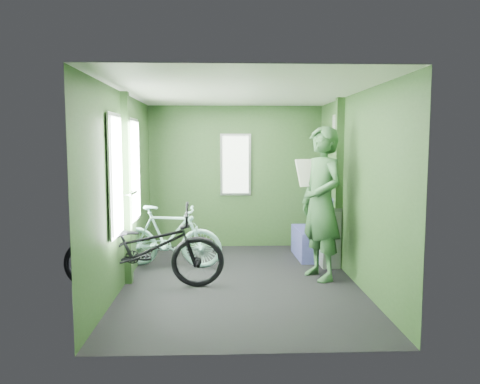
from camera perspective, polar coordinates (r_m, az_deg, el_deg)
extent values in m
plane|color=black|center=(5.87, 0.04, -10.84)|extent=(4.00, 4.00, 0.00)
cube|color=silver|center=(5.65, 0.04, 12.08)|extent=(2.80, 4.00, 0.02)
cube|color=#2B4A22|center=(7.64, -0.54, 1.85)|extent=(2.80, 0.02, 2.30)
cube|color=#2B4A22|center=(3.67, 1.25, -2.63)|extent=(2.80, 0.02, 2.30)
cube|color=#2B4A22|center=(5.77, -14.00, 0.34)|extent=(0.02, 4.00, 2.30)
cube|color=#2B4A22|center=(5.87, 13.82, 0.44)|extent=(0.02, 4.00, 2.30)
cube|color=#2B4A22|center=(5.76, -13.61, 0.34)|extent=(0.08, 0.12, 2.30)
cube|color=silver|center=(5.21, -14.80, 1.94)|extent=(0.02, 0.56, 1.34)
cube|color=silver|center=(6.28, -12.62, 2.65)|extent=(0.02, 0.56, 1.34)
cube|color=white|center=(5.20, -14.85, 7.78)|extent=(0.00, 0.12, 0.12)
cube|color=white|center=(6.27, -12.64, 7.48)|extent=(0.00, 0.12, 0.12)
cylinder|color=silver|center=(5.75, -12.91, -0.15)|extent=(0.03, 0.40, 0.03)
cube|color=#2B4A22|center=(6.44, 11.93, 0.95)|extent=(0.10, 0.10, 2.30)
cube|color=white|center=(6.71, 11.68, 7.14)|extent=(0.02, 0.40, 0.50)
cube|color=silver|center=(7.58, -0.54, 3.34)|extent=(0.50, 0.02, 1.00)
imported|color=black|center=(5.69, -11.44, -11.53)|extent=(1.88, 0.87, 1.05)
imported|color=#90CDC5|center=(6.55, -8.64, -9.14)|extent=(1.54, 0.81, 0.94)
imported|color=#305932|center=(5.90, 9.90, -1.39)|extent=(0.68, 0.81, 1.90)
cube|color=silver|center=(6.12, 8.40, 2.33)|extent=(0.37, 0.27, 0.35)
cube|color=slate|center=(6.60, 10.84, -5.36)|extent=(0.24, 0.34, 0.83)
cube|color=navy|center=(7.10, 8.78, -6.15)|extent=(0.50, 0.88, 0.43)
cube|color=navy|center=(7.06, 10.52, -2.49)|extent=(0.08, 0.87, 0.48)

